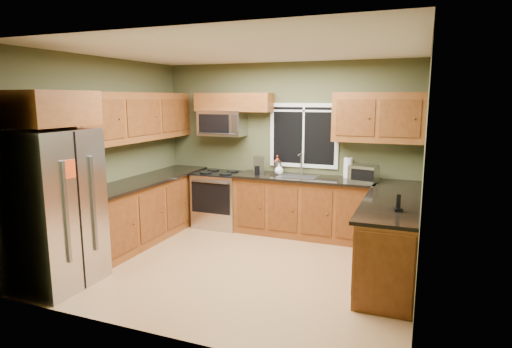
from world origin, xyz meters
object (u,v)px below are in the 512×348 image
Objects in this scene: refrigerator at (55,209)px; paper_towel_roll at (348,168)px; range at (220,199)px; cordless_phone at (398,206)px; soap_bottle_c at (279,169)px; toaster_oven at (364,173)px; soap_bottle_a at (277,164)px; coffee_maker at (259,166)px; kettle at (278,167)px; microwave at (222,123)px.

paper_towel_roll is at bearing 47.06° from refrigerator.
cordless_phone is (2.92, -1.59, 0.53)m from range.
cordless_phone reaches higher than soap_bottle_c.
toaster_oven is 1.29× the size of paper_towel_roll.
soap_bottle_a is (-1.39, 0.19, 0.03)m from toaster_oven.
paper_towel_roll reaches higher than coffee_maker.
refrigerator reaches higher than kettle.
range is 1.27m from microwave.
range is 1.23× the size of microwave.
coffee_maker is 0.33m from soap_bottle_c.
soap_bottle_a is at bearing 121.60° from kettle.
microwave is 2.45m from toaster_oven.
coffee_maker is at bearing 144.92° from cordless_phone.
kettle is (0.99, -0.02, -0.68)m from microwave.
paper_towel_roll is at bearing 137.15° from toaster_oven.
paper_towel_roll is (1.36, 0.25, 0.02)m from coffee_maker.
refrigerator is at bearing -121.13° from soap_bottle_c.
paper_towel_roll reaches higher than soap_bottle_c.
kettle is 0.71× the size of paper_towel_roll.
soap_bottle_a is at bearing 8.84° from range.
cordless_phone is at bearing -64.92° from paper_towel_roll.
microwave reaches higher than soap_bottle_c.
refrigerator is 7.48× the size of kettle.
soap_bottle_a reaches higher than cordless_phone.
microwave is 1.24m from soap_bottle_c.
coffee_maker is (0.72, -0.17, -0.66)m from microwave.
microwave is 2.18m from paper_towel_roll.
refrigerator is 2.37× the size of microwave.
coffee_maker reaches higher than kettle.
paper_towel_roll reaches higher than range.
paper_towel_roll is 1.80× the size of cordless_phone.
microwave is 1.75× the size of toaster_oven.
soap_bottle_c is (1.02, 0.07, 0.56)m from range.
refrigerator reaches higher than toaster_oven.
coffee_maker is at bearing -151.03° from kettle.
refrigerator reaches higher than soap_bottle_c.
soap_bottle_c is at bearing 58.87° from refrigerator.
soap_bottle_a is 1.67× the size of soap_bottle_c.
toaster_oven reaches higher than range.
toaster_oven is (2.35, -0.18, -0.67)m from microwave.
toaster_oven is at bearing -42.85° from paper_towel_roll.
microwave is at bearing 166.43° from coffee_maker.
microwave is 0.99m from coffee_maker.
soap_bottle_a reaches higher than toaster_oven.
paper_towel_roll is (2.77, 2.98, 0.19)m from refrigerator.
refrigerator is 2.89m from range.
range is at bearing -171.16° from soap_bottle_a.
kettle is at bearing 6.51° from range.
toaster_oven is at bearing -7.87° from soap_bottle_a.
coffee_maker is at bearing -169.75° from paper_towel_roll.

